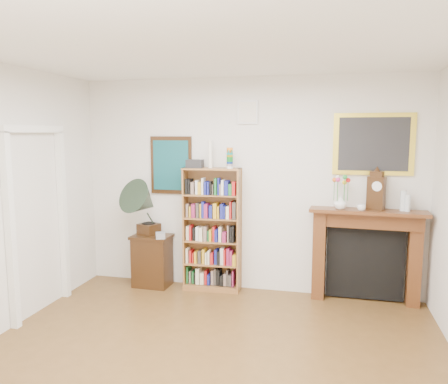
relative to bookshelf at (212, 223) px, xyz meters
name	(u,v)px	position (x,y,z in m)	size (l,w,h in m)	color
room	(188,224)	(0.45, -2.35, 0.49)	(4.51, 5.01, 2.81)	brown
door_casing	(38,205)	(-1.76, -1.15, 0.35)	(0.08, 1.02, 2.17)	white
teal_poster	(171,165)	(-0.60, 0.13, 0.74)	(0.58, 0.04, 0.78)	black
small_picture	(248,112)	(0.45, 0.13, 1.44)	(0.26, 0.04, 0.30)	white
gilt_painting	(373,144)	(2.00, 0.13, 1.04)	(0.95, 0.04, 0.75)	yellow
bookshelf	(212,223)	(0.00, 0.00, 0.00)	(0.76, 0.30, 1.88)	brown
side_cabinet	(152,261)	(-0.83, -0.05, -0.56)	(0.52, 0.38, 0.71)	black
fireplace	(366,247)	(1.96, 0.05, -0.22)	(1.40, 0.40, 1.16)	#4B2411
gramophone	(144,204)	(-0.89, -0.14, 0.24)	(0.66, 0.73, 0.79)	black
cd_stack	(160,235)	(-0.65, -0.19, -0.16)	(0.12, 0.12, 0.08)	#AEAFBA
mantel_clock	(376,191)	(2.04, 0.03, 0.48)	(0.23, 0.18, 0.46)	black
flower_vase	(340,202)	(1.63, -0.03, 0.33)	(0.16, 0.16, 0.16)	white
teacup	(361,208)	(1.87, -0.09, 0.29)	(0.10, 0.10, 0.08)	white
bottle_left	(403,201)	(2.35, 0.02, 0.37)	(0.07, 0.07, 0.24)	silver
bottle_right	(408,203)	(2.40, -0.01, 0.35)	(0.06, 0.06, 0.20)	silver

